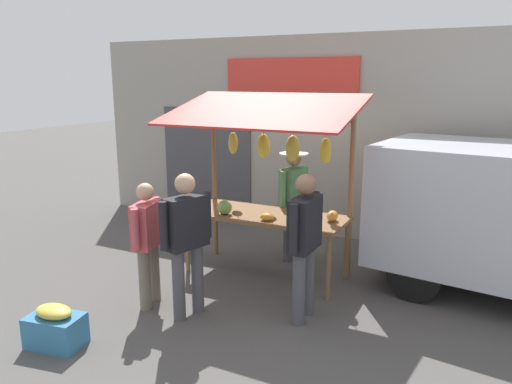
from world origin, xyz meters
TOP-DOWN VIEW (x-y plane):
  - ground_plane at (0.00, 0.00)m, footprint 40.00×40.00m
  - street_backdrop at (0.05, -2.20)m, footprint 9.00×0.30m
  - market_stall at (-0.00, -0.02)m, footprint 2.50×1.46m
  - vendor_with_sunhat at (-0.09, -0.75)m, footprint 0.43×0.70m
  - shopper_with_shopping_bag at (-0.95, 0.99)m, footprint 0.23×0.72m
  - shopper_in_grey_tee at (0.85, 1.48)m, footprint 0.32×0.65m
  - shopper_with_ponytail at (0.27, 1.50)m, footprint 0.35×0.69m
  - produce_crate_near at (1.11, 2.67)m, footprint 0.61×0.45m

SIDE VIEW (x-z plane):
  - ground_plane at x=0.00m, z-range 0.00..0.00m
  - produce_crate_near at x=1.11m, z-range -0.02..0.42m
  - shopper_in_grey_tee at x=0.85m, z-range 0.10..1.62m
  - shopper_with_ponytail at x=0.27m, z-range 0.14..1.82m
  - vendor_with_sunhat at x=-0.09m, z-range 0.15..1.81m
  - shopper_with_shopping_bag at x=-0.95m, z-range 0.14..1.83m
  - market_stall at x=0.00m, z-range 0.29..2.79m
  - street_backdrop at x=0.05m, z-range 0.00..3.40m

